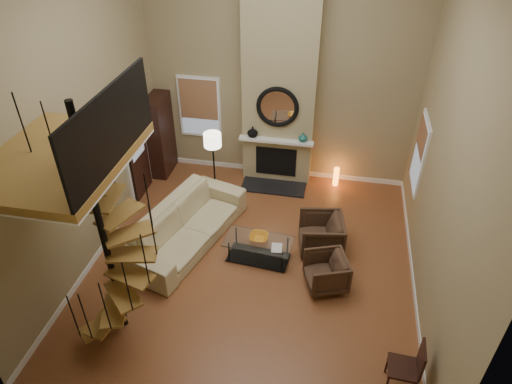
% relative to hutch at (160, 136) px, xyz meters
% --- Properties ---
extents(ground, '(6.00, 6.50, 0.01)m').
position_rel_hutch_xyz_m(ground, '(2.81, -2.83, -0.95)').
color(ground, '#9E5C33').
rests_on(ground, ground).
extents(back_wall, '(6.00, 0.02, 5.50)m').
position_rel_hutch_xyz_m(back_wall, '(2.81, 0.42, 1.80)').
color(back_wall, '#978861').
rests_on(back_wall, ground).
extents(front_wall, '(6.00, 0.02, 5.50)m').
position_rel_hutch_xyz_m(front_wall, '(2.81, -6.08, 1.80)').
color(front_wall, '#978861').
rests_on(front_wall, ground).
extents(left_wall, '(0.02, 6.50, 5.50)m').
position_rel_hutch_xyz_m(left_wall, '(-0.19, -2.83, 1.80)').
color(left_wall, '#978861').
rests_on(left_wall, ground).
extents(right_wall, '(0.02, 6.50, 5.50)m').
position_rel_hutch_xyz_m(right_wall, '(5.81, -2.83, 1.80)').
color(right_wall, '#978861').
rests_on(right_wall, ground).
extents(baseboard_back, '(6.00, 0.02, 0.12)m').
position_rel_hutch_xyz_m(baseboard_back, '(2.81, 0.41, -0.89)').
color(baseboard_back, white).
rests_on(baseboard_back, ground).
extents(baseboard_left, '(0.02, 6.50, 0.12)m').
position_rel_hutch_xyz_m(baseboard_left, '(-0.18, -2.83, -0.89)').
color(baseboard_left, white).
rests_on(baseboard_left, ground).
extents(baseboard_right, '(0.02, 6.50, 0.12)m').
position_rel_hutch_xyz_m(baseboard_right, '(5.80, -2.83, -0.89)').
color(baseboard_right, white).
rests_on(baseboard_right, ground).
extents(chimney_breast, '(1.60, 0.38, 5.50)m').
position_rel_hutch_xyz_m(chimney_breast, '(2.81, 0.23, 1.80)').
color(chimney_breast, tan).
rests_on(chimney_breast, ground).
extents(hearth, '(1.50, 0.60, 0.04)m').
position_rel_hutch_xyz_m(hearth, '(2.81, -0.26, -0.93)').
color(hearth, black).
rests_on(hearth, ground).
extents(firebox, '(0.95, 0.02, 0.72)m').
position_rel_hutch_xyz_m(firebox, '(2.81, 0.03, -0.40)').
color(firebox, black).
rests_on(firebox, chimney_breast).
extents(mantel, '(1.70, 0.18, 0.06)m').
position_rel_hutch_xyz_m(mantel, '(2.81, -0.05, 0.20)').
color(mantel, white).
rests_on(mantel, chimney_breast).
extents(mirror_frame, '(0.94, 0.10, 0.94)m').
position_rel_hutch_xyz_m(mirror_frame, '(2.81, 0.01, 1.00)').
color(mirror_frame, black).
rests_on(mirror_frame, chimney_breast).
extents(mirror_disc, '(0.80, 0.01, 0.80)m').
position_rel_hutch_xyz_m(mirror_disc, '(2.81, 0.02, 1.00)').
color(mirror_disc, white).
rests_on(mirror_disc, chimney_breast).
extents(vase_left, '(0.24, 0.24, 0.25)m').
position_rel_hutch_xyz_m(vase_left, '(2.26, -0.01, 0.35)').
color(vase_left, black).
rests_on(vase_left, mantel).
extents(vase_right, '(0.20, 0.20, 0.21)m').
position_rel_hutch_xyz_m(vase_right, '(3.41, -0.01, 0.33)').
color(vase_right, '#195855').
rests_on(vase_right, mantel).
extents(window_back, '(1.02, 0.06, 1.52)m').
position_rel_hutch_xyz_m(window_back, '(0.91, 0.40, 0.67)').
color(window_back, white).
rests_on(window_back, back_wall).
extents(window_right, '(0.06, 1.02, 1.52)m').
position_rel_hutch_xyz_m(window_right, '(5.78, -0.83, 0.68)').
color(window_right, white).
rests_on(window_right, right_wall).
extents(entry_door, '(0.10, 1.05, 2.16)m').
position_rel_hutch_xyz_m(entry_door, '(-0.15, -1.03, 0.10)').
color(entry_door, white).
rests_on(entry_door, ground).
extents(loft, '(1.70, 2.20, 1.09)m').
position_rel_hutch_xyz_m(loft, '(0.76, -4.63, 2.29)').
color(loft, olive).
rests_on(loft, left_wall).
extents(spiral_stair, '(1.47, 1.47, 4.06)m').
position_rel_hutch_xyz_m(spiral_stair, '(1.03, -4.62, 0.83)').
color(spiral_stair, black).
rests_on(spiral_stair, ground).
extents(hutch, '(0.43, 0.91, 2.04)m').
position_rel_hutch_xyz_m(hutch, '(0.00, 0.00, 0.00)').
color(hutch, black).
rests_on(hutch, ground).
extents(sofa, '(1.92, 3.12, 0.85)m').
position_rel_hutch_xyz_m(sofa, '(1.39, -2.41, -0.55)').
color(sofa, '#C8BA8B').
rests_on(sofa, ground).
extents(armchair_near, '(0.97, 0.95, 0.77)m').
position_rel_hutch_xyz_m(armchair_near, '(4.13, -2.14, -0.60)').
color(armchair_near, '#452E20').
rests_on(armchair_near, ground).
extents(armchair_far, '(0.90, 0.89, 0.65)m').
position_rel_hutch_xyz_m(armchair_far, '(4.28, -3.12, -0.60)').
color(armchair_far, '#452E20').
rests_on(armchair_far, ground).
extents(coffee_table, '(1.34, 0.75, 0.47)m').
position_rel_hutch_xyz_m(coffee_table, '(2.90, -2.67, -0.67)').
color(coffee_table, silver).
rests_on(coffee_table, ground).
extents(bowl, '(0.36, 0.36, 0.09)m').
position_rel_hutch_xyz_m(bowl, '(2.90, -2.62, -0.45)').
color(bowl, orange).
rests_on(bowl, coffee_table).
extents(book, '(0.22, 0.28, 0.03)m').
position_rel_hutch_xyz_m(book, '(3.25, -2.82, -0.49)').
color(book, gray).
rests_on(book, coffee_table).
extents(floor_lamp, '(0.37, 0.37, 1.70)m').
position_rel_hutch_xyz_m(floor_lamp, '(1.60, -0.97, 0.46)').
color(floor_lamp, black).
rests_on(floor_lamp, ground).
extents(accent_lamp, '(0.13, 0.13, 0.46)m').
position_rel_hutch_xyz_m(accent_lamp, '(4.24, 0.12, -0.70)').
color(accent_lamp, orange).
rests_on(accent_lamp, ground).
extents(side_chair, '(0.45, 0.43, 0.93)m').
position_rel_hutch_xyz_m(side_chair, '(5.50, -4.92, -0.42)').
color(side_chair, black).
rests_on(side_chair, ground).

